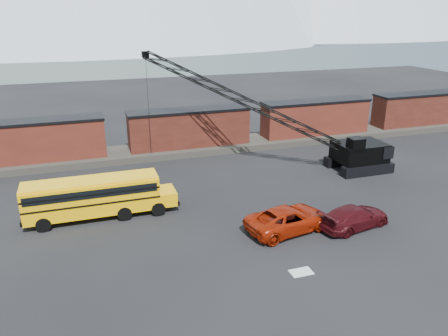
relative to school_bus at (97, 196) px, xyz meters
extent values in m
plane|color=black|center=(10.88, -7.80, -1.79)|extent=(160.00, 160.00, 0.00)
cube|color=white|center=(10.88, 332.20, 10.21)|extent=(800.00, 80.00, 24.00)
cube|color=#403B34|center=(10.88, 14.20, -1.44)|extent=(120.00, 5.00, 0.70)
cube|color=#4B1A15|center=(-5.12, 14.20, 0.91)|extent=(13.50, 2.90, 4.00)
cube|color=black|center=(-5.12, 14.20, 2.96)|extent=(13.70, 3.10, 0.25)
cube|color=black|center=(-0.92, 14.20, -0.79)|extent=(2.20, 2.40, 0.60)
cube|color=#561F18|center=(10.88, 14.20, 0.91)|extent=(13.50, 2.90, 4.00)
cube|color=black|center=(10.88, 14.20, 2.96)|extent=(13.70, 3.10, 0.25)
cube|color=black|center=(6.68, 14.20, -0.79)|extent=(2.20, 2.40, 0.60)
cube|color=black|center=(15.08, 14.20, -0.79)|extent=(2.20, 2.40, 0.60)
cube|color=#4B1A15|center=(26.88, 14.20, 0.91)|extent=(13.50, 2.90, 4.00)
cube|color=black|center=(26.88, 14.20, 2.96)|extent=(13.70, 3.10, 0.25)
cube|color=black|center=(22.68, 14.20, -0.79)|extent=(2.20, 2.40, 0.60)
cube|color=black|center=(31.08, 14.20, -0.79)|extent=(2.20, 2.40, 0.60)
cube|color=#561F18|center=(42.88, 14.20, 0.91)|extent=(13.50, 2.90, 4.00)
cube|color=black|center=(42.88, 14.20, 2.96)|extent=(13.70, 3.10, 0.25)
cube|color=black|center=(38.68, 14.20, -0.79)|extent=(2.20, 2.40, 0.60)
cube|color=black|center=(47.08, 14.20, -0.79)|extent=(2.20, 2.40, 0.60)
cube|color=silver|center=(11.38, -11.80, -1.78)|extent=(1.40, 0.90, 0.02)
cube|color=#FEB305|center=(-0.35, 0.00, 0.01)|extent=(10.00, 2.50, 2.50)
cube|color=#FEB305|center=(5.25, 0.00, -0.69)|extent=(1.60, 2.30, 1.10)
cube|color=#FEB305|center=(-0.35, 0.00, 1.31)|extent=(10.00, 2.30, 0.18)
cube|color=black|center=(-0.35, -1.26, 0.71)|extent=(9.60, 0.05, 0.65)
cube|color=black|center=(-0.35, 1.26, 0.71)|extent=(9.60, 0.05, 0.65)
cube|color=black|center=(6.10, 0.00, -0.99)|extent=(0.15, 2.45, 0.35)
cube|color=black|center=(-5.40, 0.00, -0.99)|extent=(0.15, 2.50, 0.35)
cylinder|color=black|center=(-3.95, -1.15, -1.24)|extent=(1.10, 0.35, 1.10)
cylinder|color=black|center=(-3.95, 1.15, -1.24)|extent=(1.10, 0.35, 1.10)
cylinder|color=black|center=(1.85, -1.15, -1.24)|extent=(1.10, 0.35, 1.10)
cylinder|color=black|center=(1.85, 1.15, -1.24)|extent=(1.10, 0.35, 1.10)
cylinder|color=black|center=(4.45, -1.15, -1.24)|extent=(1.10, 0.35, 1.10)
cylinder|color=black|center=(4.45, 1.15, -1.24)|extent=(1.10, 0.35, 1.10)
imported|color=#9B1D07|center=(13.05, -6.60, -0.88)|extent=(6.98, 4.15, 1.82)
imported|color=#3C0A0F|center=(17.89, -7.69, -0.96)|extent=(6.11, 3.45, 1.67)
cube|color=black|center=(25.56, 1.33, -1.29)|extent=(5.50, 1.00, 1.00)
cube|color=black|center=(25.56, 4.53, -1.29)|extent=(5.50, 1.00, 1.00)
cube|color=black|center=(25.56, 2.93, 0.11)|extent=(4.80, 3.60, 1.80)
cube|color=black|center=(27.56, 2.93, 0.31)|extent=(1.20, 3.80, 1.20)
cube|color=black|center=(24.16, 1.73, 1.31)|extent=(1.40, 1.20, 1.30)
cube|color=black|center=(24.16, 1.18, 1.31)|extent=(1.20, 0.06, 0.90)
cube|color=black|center=(6.20, 12.49, 9.28)|extent=(0.70, 0.50, 0.60)
cylinder|color=black|center=(6.20, 12.49, 3.74)|extent=(0.04, 0.04, 10.77)
cube|color=black|center=(6.20, 12.49, -1.44)|extent=(0.25, 0.25, 0.50)
camera|label=1|loc=(-0.44, -32.20, 13.49)|focal=35.00mm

